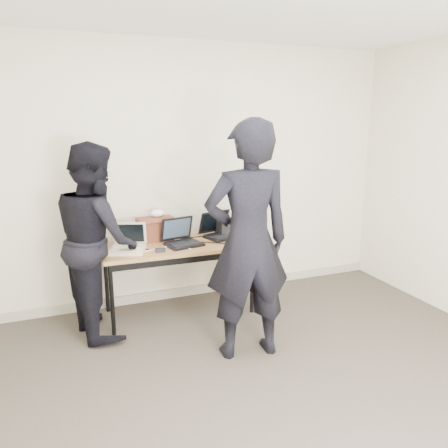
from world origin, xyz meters
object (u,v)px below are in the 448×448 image
leather_satchel (155,228)px  person_observer (97,240)px  person_typist (248,242)px  laptop_beige (128,246)px  laptop_center (181,239)px  equipment_box (230,227)px  laptop_right (220,231)px  desk (179,250)px

leather_satchel → person_observer: person_observer is taller
person_typist → person_observer: bearing=-33.2°
laptop_beige → laptop_center: laptop_center is taller
laptop_beige → equipment_box: laptop_beige is taller
laptop_beige → laptop_right: size_ratio=0.91×
equipment_box → person_typist: (-0.32, -1.15, 0.17)m
person_observer → laptop_beige: bearing=-90.3°
person_observer → equipment_box: bearing=-89.5°
desk → laptop_center: size_ratio=3.85×
laptop_center → person_typist: (0.28, -0.96, 0.19)m
desk → laptop_right: (0.49, 0.14, 0.12)m
laptop_right → equipment_box: laptop_right is taller
person_typist → desk: bearing=-66.3°
laptop_beige → laptop_right: laptop_right is taller
leather_satchel → person_typist: (0.49, -1.19, 0.13)m
laptop_beige → person_observer: (-0.28, -0.05, 0.10)m
laptop_beige → desk: bearing=23.4°
laptop_right → person_typist: 1.13m
person_typist → laptop_right: bearing=-93.7°
desk → leather_satchel: size_ratio=4.15×
desk → person_typist: size_ratio=0.78×
laptop_right → person_typist: (-0.18, -1.10, 0.19)m
equipment_box → person_observer: 1.44m
desk → leather_satchel: leather_satchel is taller
desk → laptop_center: laptop_center is taller
desk → leather_satchel: bearing=129.3°
laptop_center → laptop_right: size_ratio=0.90×
laptop_beige → equipment_box: bearing=31.0°
desk → person_observer: person_observer is taller
person_typist → person_observer: size_ratio=1.11×
laptop_beige → laptop_center: size_ratio=1.01×
laptop_right → person_typist: person_typist is taller
desk → laptop_beige: bearing=-175.2°
equipment_box → person_typist: 1.21m
desk → laptop_center: 0.12m
person_typist → person_observer: (-1.09, 0.88, -0.10)m
laptop_center → leather_satchel: bearing=121.8°
laptop_center → laptop_right: laptop_right is taller
laptop_beige → leather_satchel: 0.42m
person_observer → laptop_right: bearing=-90.7°
laptop_beige → person_observer: person_observer is taller
laptop_center → person_typist: size_ratio=0.20×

